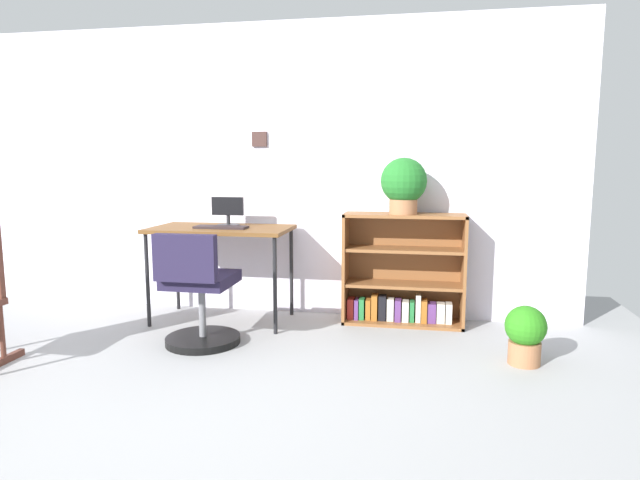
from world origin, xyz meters
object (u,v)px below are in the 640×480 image
object	(u,v)px
monitor	(228,212)
potted_plant_on_shelf	(404,184)
desk	(221,235)
keyboard	(221,227)
potted_plant_floor	(525,333)
office_chair	(198,297)
bookshelf_low	(403,275)

from	to	relation	value
monitor	potted_plant_on_shelf	world-z (taller)	potted_plant_on_shelf
desk	keyboard	size ratio (longest dim) A/B	2.68
desk	potted_plant_on_shelf	world-z (taller)	potted_plant_on_shelf
desk	monitor	world-z (taller)	monitor
desk	potted_plant_floor	xyz separation A→B (m)	(2.21, -0.57, -0.49)
office_chair	bookshelf_low	distance (m)	1.59
desk	bookshelf_low	world-z (taller)	bookshelf_low
monitor	office_chair	bearing A→B (deg)	-87.44
desk	potted_plant_floor	size ratio (longest dim) A/B	2.91
keyboard	bookshelf_low	world-z (taller)	bookshelf_low
bookshelf_low	potted_plant_on_shelf	xyz separation A→B (m)	(-0.01, -0.06, 0.72)
bookshelf_low	office_chair	bearing A→B (deg)	-148.56
monitor	office_chair	xyz separation A→B (m)	(0.03, -0.71, -0.52)
monitor	office_chair	world-z (taller)	monitor
keyboard	potted_plant_on_shelf	xyz separation A→B (m)	(1.38, 0.23, 0.34)
bookshelf_low	potted_plant_floor	size ratio (longest dim) A/B	2.49
office_chair	potted_plant_on_shelf	size ratio (longest dim) A/B	1.88
desk	bookshelf_low	bearing A→B (deg)	8.69
monitor	bookshelf_low	world-z (taller)	monitor
office_chair	potted_plant_on_shelf	distance (m)	1.73
keyboard	monitor	bearing A→B (deg)	91.13
potted_plant_on_shelf	desk	bearing A→B (deg)	-173.53
desk	potted_plant_on_shelf	bearing A→B (deg)	6.47
keyboard	bookshelf_low	xyz separation A→B (m)	(1.39, 0.29, -0.39)
keyboard	potted_plant_floor	size ratio (longest dim) A/B	1.09
keyboard	desk	bearing A→B (deg)	112.26
bookshelf_low	potted_plant_on_shelf	world-z (taller)	potted_plant_on_shelf
keyboard	office_chair	size ratio (longest dim) A/B	0.51
potted_plant_on_shelf	bookshelf_low	bearing A→B (deg)	84.79
monitor	bookshelf_low	xyz separation A→B (m)	(1.39, 0.13, -0.49)
desk	keyboard	distance (m)	0.11
office_chair	potted_plant_floor	bearing A→B (deg)	1.21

